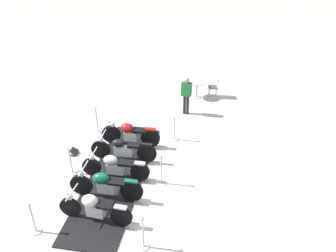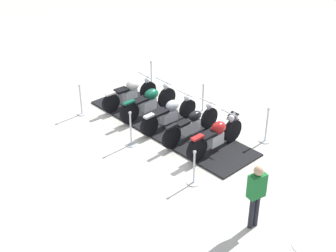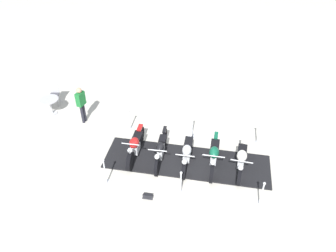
# 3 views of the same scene
# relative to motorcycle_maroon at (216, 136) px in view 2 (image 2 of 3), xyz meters

# --- Properties ---
(ground_plane) EXTENTS (80.00, 80.00, 0.00)m
(ground_plane) POSITION_rel_motorcycle_maroon_xyz_m (-1.30, -1.42, -0.52)
(ground_plane) COLOR beige
(display_platform) EXTENTS (5.38, 5.57, 0.05)m
(display_platform) POSITION_rel_motorcycle_maroon_xyz_m (-1.30, -1.42, -0.49)
(display_platform) COLOR black
(display_platform) RESTS_ON ground_plane
(motorcycle_maroon) EXTENTS (1.69, 1.60, 1.02)m
(motorcycle_maroon) POSITION_rel_motorcycle_maroon_xyz_m (0.00, 0.00, 0.00)
(motorcycle_maroon) COLOR black
(motorcycle_maroon) RESTS_ON display_platform
(motorcycle_black) EXTENTS (1.79, 1.62, 1.00)m
(motorcycle_black) POSITION_rel_motorcycle_maroon_xyz_m (-0.67, -0.69, -0.02)
(motorcycle_black) COLOR black
(motorcycle_black) RESTS_ON display_platform
(motorcycle_chrome) EXTENTS (1.74, 1.63, 0.92)m
(motorcycle_chrome) POSITION_rel_motorcycle_maroon_xyz_m (-1.32, -1.40, -0.04)
(motorcycle_chrome) COLOR black
(motorcycle_chrome) RESTS_ON display_platform
(motorcycle_forest) EXTENTS (1.73, 1.66, 1.02)m
(motorcycle_forest) POSITION_rel_motorcycle_maroon_xyz_m (-1.98, -2.09, 0.02)
(motorcycle_forest) COLOR black
(motorcycle_forest) RESTS_ON display_platform
(motorcycle_cream) EXTENTS (1.56, 1.65, 0.93)m
(motorcycle_cream) POSITION_rel_motorcycle_maroon_xyz_m (-2.65, -2.79, 0.00)
(motorcycle_cream) COLOR black
(motorcycle_cream) RESTS_ON display_platform
(stanchion_right_front) EXTENTS (0.34, 0.34, 1.13)m
(stanchion_right_front) POSITION_rel_motorcycle_maroon_xyz_m (-0.65, 1.50, -0.16)
(stanchion_right_front) COLOR silver
(stanchion_right_front) RESTS_ON ground_plane
(stanchion_right_rear) EXTENTS (0.32, 0.32, 1.04)m
(stanchion_right_rear) POSITION_rel_motorcycle_maroon_xyz_m (-4.17, -2.25, -0.18)
(stanchion_right_rear) COLOR silver
(stanchion_right_rear) RESTS_ON ground_plane
(stanchion_left_rear) EXTENTS (0.31, 0.31, 1.07)m
(stanchion_left_rear) POSITION_rel_motorcycle_maroon_xyz_m (-1.96, -4.33, -0.16)
(stanchion_left_rear) COLOR silver
(stanchion_left_rear) RESTS_ON ground_plane
(stanchion_right_mid) EXTENTS (0.28, 0.28, 1.02)m
(stanchion_right_mid) POSITION_rel_motorcycle_maroon_xyz_m (-2.41, -0.37, -0.15)
(stanchion_right_mid) COLOR silver
(stanchion_right_mid) RESTS_ON ground_plane
(stanchion_left_mid) EXTENTS (0.34, 0.34, 1.11)m
(stanchion_left_mid) POSITION_rel_motorcycle_maroon_xyz_m (-0.19, -2.46, -0.18)
(stanchion_left_mid) COLOR silver
(stanchion_left_mid) RESTS_ON ground_plane
(stanchion_left_front) EXTENTS (0.35, 0.35, 1.01)m
(stanchion_left_front) POSITION_rel_motorcycle_maroon_xyz_m (1.57, -0.58, -0.22)
(stanchion_left_front) COLOR silver
(stanchion_left_front) RESTS_ON ground_plane
(info_placard) EXTENTS (0.39, 0.39, 0.20)m
(info_placard) POSITION_rel_motorcycle_maroon_xyz_m (-1.96, 0.62, -0.45)
(info_placard) COLOR #333338
(info_placard) RESTS_ON ground_plane
(cafe_table) EXTENTS (0.81, 0.81, 0.76)m
(cafe_table) POSITION_rel_motorcycle_maroon_xyz_m (4.44, 1.78, 0.06)
(cafe_table) COLOR #B7B7BC
(cafe_table) RESTS_ON ground_plane
(bystander_person) EXTENTS (0.41, 0.45, 1.67)m
(bystander_person) POSITION_rel_motorcycle_maroon_xyz_m (3.12, 0.80, 0.48)
(bystander_person) COLOR #23232D
(bystander_person) RESTS_ON ground_plane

